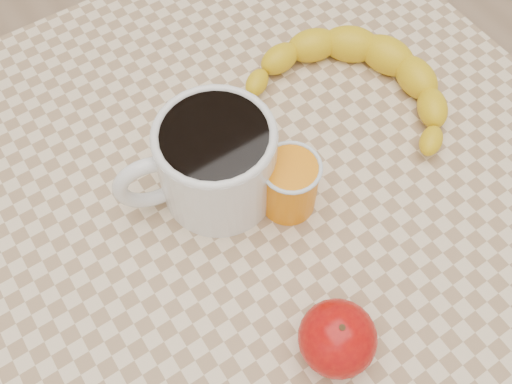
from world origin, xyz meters
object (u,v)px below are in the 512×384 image
table (256,234)px  banana (359,83)px  apple (337,338)px  orange_juice_glass (290,184)px  coffee_mug (213,161)px

table → banana: 0.22m
apple → banana: (0.22, 0.23, -0.01)m
orange_juice_glass → banana: bearing=25.6°
orange_juice_glass → apple: orange_juice_glass is taller
table → apple: apple is taller
table → orange_juice_glass: orange_juice_glass is taller
table → orange_juice_glass: (0.03, -0.02, 0.12)m
coffee_mug → orange_juice_glass: 0.08m
coffee_mug → apple: (-0.00, -0.22, -0.02)m
apple → banana: apple is taller
table → banana: size_ratio=2.30×
banana → orange_juice_glass: bearing=-177.3°
orange_juice_glass → banana: size_ratio=0.22×
coffee_mug → banana: coffee_mug is taller
banana → apple: bearing=-155.7°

